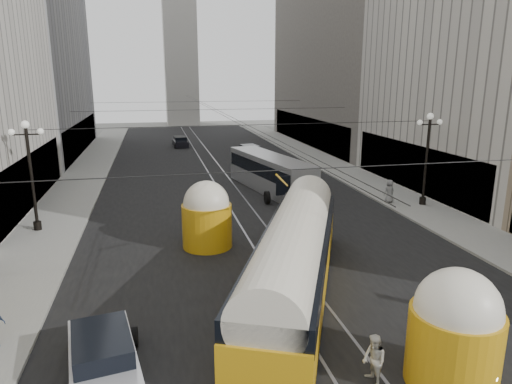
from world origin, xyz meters
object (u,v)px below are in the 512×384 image
sedan_silver (103,358)px  pedestrian_crossing_b (374,360)px  streetcar (295,255)px  pedestrian_sidewalk_right (389,191)px  pedestrian_crossing_a (230,366)px  city_bus (270,172)px

sedan_silver → pedestrian_crossing_b: 8.08m
streetcar → pedestrian_sidewalk_right: size_ratio=9.31×
pedestrian_crossing_b → pedestrian_sidewalk_right: bearing=147.0°
pedestrian_crossing_a → sedan_silver: bearing=91.6°
sedan_silver → pedestrian_crossing_a: size_ratio=3.07×
city_bus → pedestrian_sidewalk_right: 9.33m
sedan_silver → city_bus: bearing=63.6°
city_bus → pedestrian_crossing_a: size_ratio=7.31×
pedestrian_crossing_a → pedestrian_crossing_b: (4.17, -0.68, 0.01)m
streetcar → pedestrian_sidewalk_right: 16.06m
pedestrian_crossing_a → city_bus: bearing=5.3°
sedan_silver → pedestrian_sidewalk_right: (18.00, 15.80, 0.33)m
streetcar → city_bus: streetcar is taller
city_bus → sedan_silver: bearing=-116.4°
city_bus → sedan_silver: (-10.72, -21.61, -0.90)m
pedestrian_crossing_a → pedestrian_crossing_b: size_ratio=0.99×
streetcar → pedestrian_crossing_b: 6.09m
sedan_silver → pedestrian_crossing_b: bearing=-14.8°
pedestrian_sidewalk_right → sedan_silver: bearing=30.8°
sedan_silver → pedestrian_crossing_a: pedestrian_crossing_a is taller
streetcar → sedan_silver: (-7.23, -3.92, -1.13)m
city_bus → pedestrian_sidewalk_right: city_bus is taller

